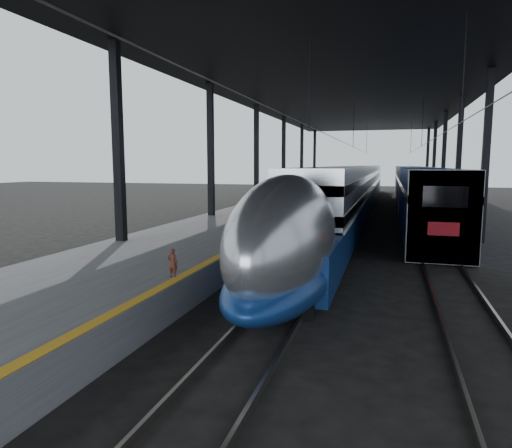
% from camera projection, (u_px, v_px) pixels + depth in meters
% --- Properties ---
extents(ground, '(160.00, 160.00, 0.00)m').
position_uv_depth(ground, '(204.00, 314.00, 12.75)').
color(ground, black).
rests_on(ground, ground).
extents(platform, '(6.00, 80.00, 1.00)m').
position_uv_depth(platform, '(268.00, 216.00, 32.69)').
color(platform, '#4C4C4F').
rests_on(platform, ground).
extents(yellow_strip, '(0.30, 80.00, 0.01)m').
position_uv_depth(yellow_strip, '(306.00, 210.00, 31.84)').
color(yellow_strip, '#CA8C13').
rests_on(yellow_strip, platform).
extents(rails, '(6.52, 80.00, 0.16)m').
position_uv_depth(rails, '(383.00, 226.00, 30.51)').
color(rails, slate).
rests_on(rails, ground).
extents(canopy, '(18.00, 75.00, 9.47)m').
position_uv_depth(canopy, '(347.00, 88.00, 30.06)').
color(canopy, black).
rests_on(canopy, ground).
extents(tgv_train, '(2.79, 65.20, 4.00)m').
position_uv_depth(tgv_train, '(355.00, 191.00, 39.50)').
color(tgv_train, '#AEB1B5').
rests_on(tgv_train, ground).
extents(second_train, '(2.86, 56.05, 3.93)m').
position_uv_depth(second_train, '(413.00, 187.00, 44.36)').
color(second_train, navy).
rests_on(second_train, ground).
extents(child, '(0.31, 0.21, 0.82)m').
position_uv_depth(child, '(173.00, 263.00, 12.75)').
color(child, '#4F261A').
rests_on(child, platform).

